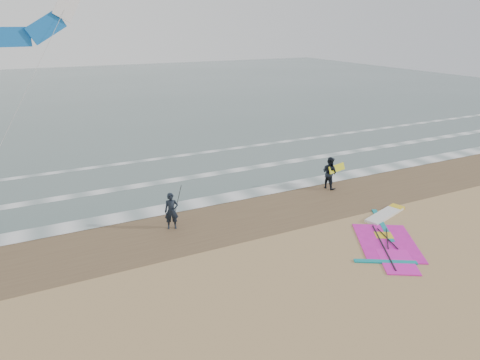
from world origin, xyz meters
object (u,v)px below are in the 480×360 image
windsurf_rig (388,234)px  person_standing (171,211)px  person_walking (329,173)px  surf_kite (7,19)px

windsurf_rig → person_standing: (-8.16, 4.78, 0.80)m
person_standing → windsurf_rig: bearing=-13.7°
person_standing → person_walking: person_walking is taller
person_standing → person_walking: bearing=22.3°
person_walking → windsurf_rig: bearing=151.9°
windsurf_rig → surf_kite: bearing=143.0°
person_walking → surf_kite: 17.09m
person_walking → surf_kite: surf_kite is taller
surf_kite → windsurf_rig: bearing=-37.0°
person_standing → surf_kite: size_ratio=0.18×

